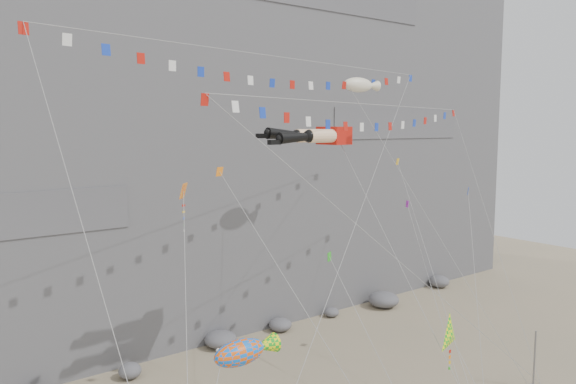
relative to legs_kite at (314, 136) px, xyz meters
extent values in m
cube|color=slate|center=(-0.73, 25.62, 7.91)|extent=(80.00, 28.00, 50.00)
cylinder|color=gray|center=(12.60, -8.46, -15.10)|extent=(0.12, 0.12, 3.97)
cube|color=#B7150B|center=(1.80, 0.07, 0.02)|extent=(1.48, 2.00, 1.16)
cylinder|color=#FFCF9F|center=(0.12, -0.56, 0.02)|extent=(1.98, 0.91, 0.85)
sphere|color=black|center=(-0.86, -0.58, 0.02)|extent=(0.78, 0.78, 0.78)
cone|color=black|center=(-2.01, -0.62, -0.05)|extent=(2.36, 0.78, 0.80)
cube|color=black|center=(-3.57, -0.67, -0.31)|extent=(0.77, 0.36, 0.28)
cylinder|color=#FFCF9F|center=(0.09, 0.60, 0.02)|extent=(1.98, 0.91, 0.85)
sphere|color=black|center=(-0.89, 0.57, 0.02)|extent=(0.78, 0.78, 0.78)
cone|color=black|center=(-2.05, 0.54, 0.13)|extent=(2.38, 0.78, 0.86)
cube|color=black|center=(-3.60, 0.49, 0.05)|extent=(0.77, 0.36, 0.28)
cylinder|color=gray|center=(0.88, -7.45, -8.51)|extent=(0.03, 0.03, 22.82)
cylinder|color=gray|center=(-7.84, -4.84, -6.02)|extent=(0.03, 0.03, 29.20)
cylinder|color=gray|center=(8.54, -4.91, -7.49)|extent=(0.03, 0.03, 22.62)
cube|color=gray|center=(13.42, -8.53, -17.04)|extent=(0.16, 0.16, 0.10)
cylinder|color=gray|center=(-12.62, -6.85, -9.75)|extent=(0.03, 0.03, 16.93)
cylinder|color=gray|center=(9.94, -2.29, -6.66)|extent=(0.03, 0.03, 24.34)
cube|color=gray|center=(12.63, -8.04, -17.04)|extent=(0.16, 0.16, 0.10)
cylinder|color=gray|center=(-4.93, -5.91, -9.50)|extent=(0.03, 0.03, 20.17)
cylinder|color=gray|center=(4.13, -7.02, -10.90)|extent=(0.03, 0.03, 17.67)
cylinder|color=gray|center=(-2.24, -8.56, -11.95)|extent=(0.03, 0.03, 14.41)
cylinder|color=gray|center=(4.82, -6.31, -9.51)|extent=(0.03, 0.03, 22.27)
cylinder|color=gray|center=(7.49, -7.24, -10.54)|extent=(0.03, 0.03, 17.96)
camera|label=1|loc=(-22.94, -27.20, 0.57)|focal=35.00mm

